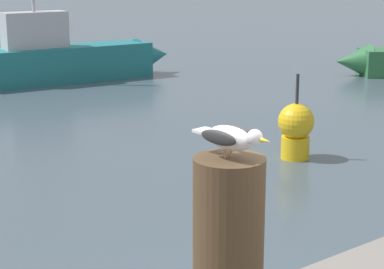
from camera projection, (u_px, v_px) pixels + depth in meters
The scene contains 4 objects.
mooring_post at pixel (228, 261), 2.94m from camera, with size 0.30×0.30×0.92m, color #4C3823.
seagull at pixel (231, 137), 2.80m from camera, with size 0.17×0.39×0.14m.
boat_teal at pixel (71, 58), 17.56m from camera, with size 5.51×1.58×3.74m.
channel_buoy at pixel (296, 129), 10.64m from camera, with size 0.56×0.56×1.33m.
Camera 1 is at (-2.94, -2.47, 2.99)m, focal length 64.62 mm.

